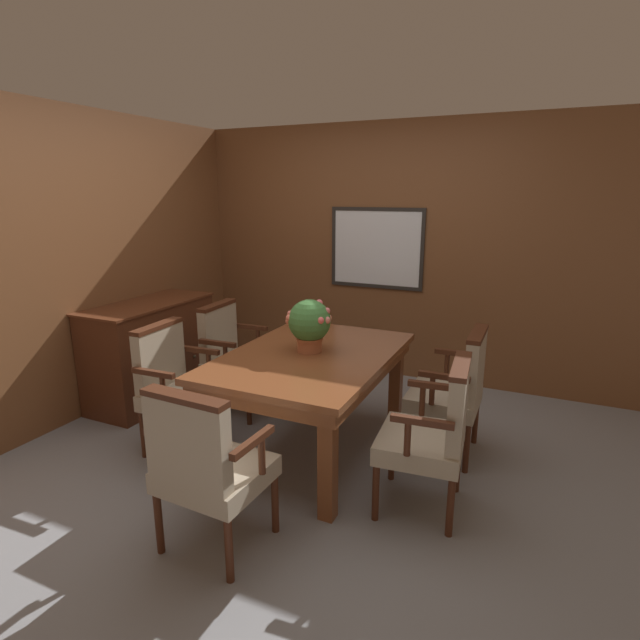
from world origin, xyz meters
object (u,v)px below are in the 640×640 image
chair_right_far (455,387)px  sideboard_cabinet (151,351)px  chair_left_near (176,382)px  chair_left_far (232,353)px  chair_head_near (206,463)px  chair_right_near (434,429)px  dining_table (311,366)px  potted_plant (309,323)px

chair_right_far → sideboard_cabinet: size_ratio=0.76×
chair_left_near → chair_left_far: (-0.01, 0.72, 0.00)m
chair_head_near → chair_right_near: (0.95, 0.83, 0.00)m
dining_table → sideboard_cabinet: (-1.70, 0.26, -0.19)m
chair_left_near → chair_head_near: same height
chair_left_far → sideboard_cabinet: chair_left_far is taller
sideboard_cabinet → chair_head_near: bearing=-40.3°
chair_right_near → potted_plant: bearing=-115.9°
dining_table → chair_right_far: 1.00m
chair_head_near → chair_left_far: bearing=-57.4°
chair_right_near → chair_right_far: same height
sideboard_cabinet → chair_left_near: bearing=-37.7°
chair_head_near → chair_right_near: same height
chair_left_far → chair_head_near: size_ratio=1.00×
dining_table → sideboard_cabinet: bearing=171.2°
chair_right_far → sideboard_cabinet: 2.63m
chair_right_far → sideboard_cabinet: (-2.62, -0.10, -0.06)m
chair_left_far → chair_head_near: (0.89, -1.52, 0.00)m
chair_left_near → chair_right_far: size_ratio=1.00×
chair_right_near → chair_right_far: 0.70m
potted_plant → chair_head_near: bearing=-89.6°
chair_right_near → sideboard_cabinet: chair_right_near is taller
dining_table → sideboard_cabinet: 1.73m
chair_left_near → chair_right_far: same height
potted_plant → sideboard_cabinet: size_ratio=0.31×
chair_left_near → potted_plant: potted_plant is taller
potted_plant → sideboard_cabinet: 1.75m
dining_table → chair_left_near: (-0.89, -0.36, -0.13)m
dining_table → chair_head_near: bearing=-91.0°
chair_left_far → sideboard_cabinet: size_ratio=0.76×
chair_left_near → dining_table: bearing=-70.7°
chair_right_near → chair_left_near: bearing=-94.0°
chair_right_far → sideboard_cabinet: chair_right_far is taller
dining_table → chair_left_far: (-0.91, 0.36, -0.13)m
dining_table → sideboard_cabinet: sideboard_cabinet is taller
chair_left_near → chair_right_far: 1.96m
chair_left_far → chair_right_near: size_ratio=1.00×
chair_left_near → chair_left_far: size_ratio=1.00×
potted_plant → chair_left_far: bearing=160.0°
potted_plant → chair_right_near: bearing=-21.0°
chair_right_near → potted_plant: 1.11m
chair_head_near → sideboard_cabinet: 2.20m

